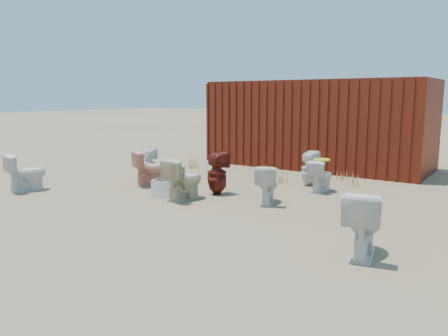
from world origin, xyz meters
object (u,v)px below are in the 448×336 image
Objects in this scene: toilet_front_maroon at (217,173)px; loose_tank at (165,189)px; toilet_back_a at (149,164)px; toilet_back_e at (309,168)px; toilet_back_beige_left at (184,179)px; toilet_back_beige_right at (181,180)px; shipping_container at (318,124)px; toilet_front_c at (267,184)px; toilet_front_e at (363,223)px; toilet_front_pink at (151,168)px; toilet_back_yellowlid at (321,176)px; toilet_front_a at (26,172)px.

toilet_front_maroon reaches higher than loose_tank.
toilet_back_e reaches higher than toilet_back_a.
toilet_back_beige_left reaches higher than toilet_back_beige_right.
shipping_container is 12.00× the size of loose_tank.
toilet_back_e is (1.15, 1.91, -0.05)m from toilet_front_maroon.
toilet_front_e is (2.32, -1.69, 0.06)m from toilet_front_c.
toilet_front_e is (3.38, -6.40, -0.78)m from shipping_container.
toilet_front_pink is 1.07× the size of toilet_back_a.
toilet_back_yellowlid reaches higher than loose_tank.
toilet_front_maroon reaches higher than toilet_front_e.
toilet_back_beige_left is at bearing -26.75° from toilet_front_e.
toilet_front_pink is at bearing 31.09° from toilet_back_yellowlid.
toilet_front_pink is 3.52m from toilet_back_e.
toilet_front_maroon is at bearing -135.26° from toilet_front_a.
toilet_front_e is at bearing 121.46° from toilet_front_c.
toilet_back_e reaches higher than toilet_front_c.
toilet_front_c is 0.89× the size of toilet_back_beige_left.
toilet_front_pink is at bearing -34.82° from toilet_back_beige_right.
toilet_front_e is at bearing 132.39° from toilet_back_e.
shipping_container is 7.64m from toilet_front_a.
toilet_back_e reaches higher than toilet_back_beige_right.
toilet_back_a reaches higher than toilet_back_yellowlid.
toilet_back_yellowlid is (3.99, 1.02, -0.04)m from toilet_back_a.
toilet_back_a is 2.45m from toilet_back_beige_left.
toilet_front_pink is 3.70m from toilet_back_yellowlid.
shipping_container is 8.12× the size of toilet_back_a.
toilet_back_e is (-0.46, 0.44, 0.06)m from toilet_back_yellowlid.
toilet_front_a is 2.59m from toilet_front_pink.
toilet_front_c is 1.59m from toilet_back_yellowlid.
toilet_front_maroon is 1.32× the size of toilet_back_yellowlid.
toilet_front_e is at bearing -163.43° from toilet_front_a.
toilet_front_c is at bearing -173.50° from toilet_back_beige_right.
toilet_front_c reaches higher than toilet_back_beige_right.
toilet_back_e is at bearing -109.27° from toilet_back_beige_left.
toilet_front_a is 3.47m from toilet_back_beige_left.
toilet_back_a is (-2.37, 0.45, -0.07)m from toilet_front_maroon.
toilet_front_a is at bearing 53.35° from toilet_back_a.
toilet_front_maroon reaches higher than toilet_back_beige_left.
toilet_back_e is (3.53, 1.46, 0.02)m from toilet_back_a.
shipping_container reaches higher than toilet_front_a.
toilet_back_yellowlid is (-1.90, 3.22, -0.09)m from toilet_front_e.
toilet_back_yellowlid is (1.62, 1.47, -0.11)m from toilet_front_maroon.
shipping_container is at bearing 59.89° from loose_tank.
toilet_front_maroon is at bearing -91.71° from shipping_container.
toilet_front_a is at bearing 40.55° from toilet_back_yellowlid.
shipping_container is at bearing -134.07° from toilet_back_a.
toilet_front_e is 1.14× the size of toilet_back_a.
shipping_container reaches higher than toilet_front_pink.
toilet_back_e is (1.55, 2.55, 0.04)m from toilet_back_beige_right.
toilet_front_maroon is 2.23m from toilet_back_e.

